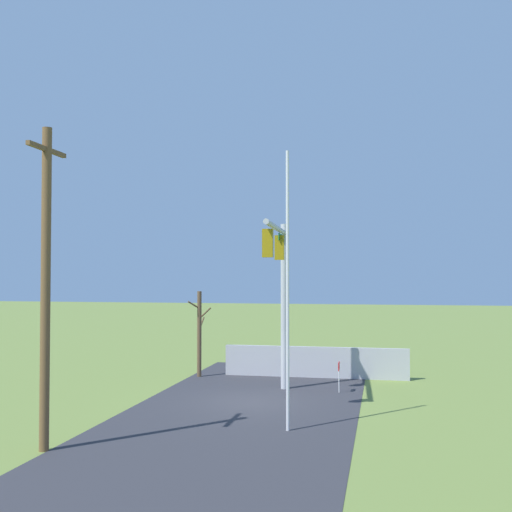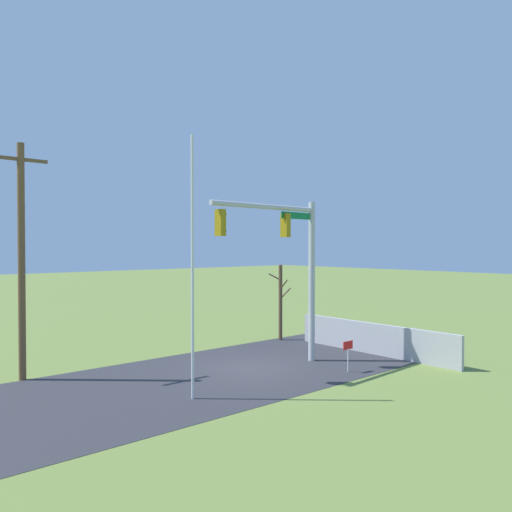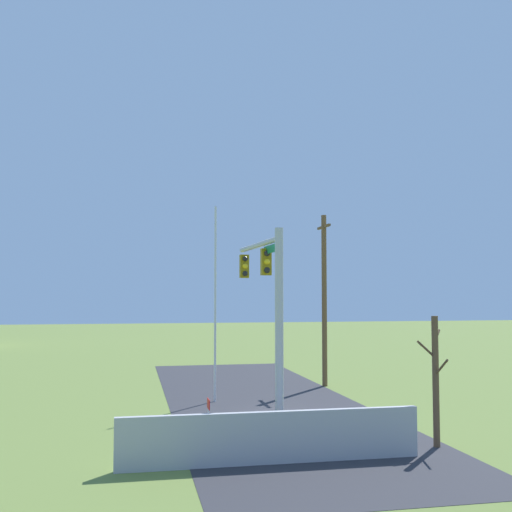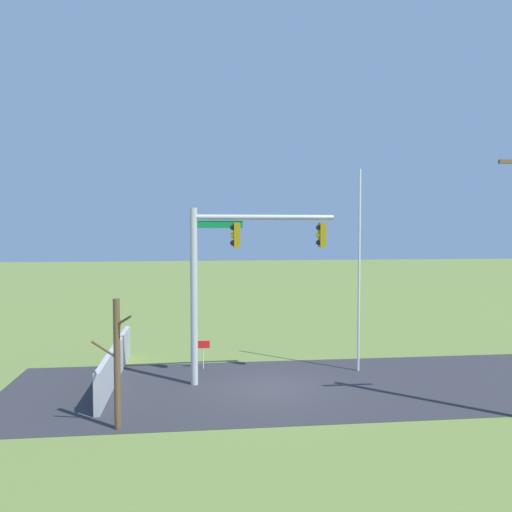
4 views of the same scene
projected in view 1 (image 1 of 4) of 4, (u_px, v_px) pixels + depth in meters
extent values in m
plane|color=olive|center=(252.00, 402.00, 23.39)|extent=(160.00, 160.00, 0.00)
cube|color=#2D2D33|center=(225.00, 427.00, 19.48)|extent=(28.00, 8.00, 0.01)
cube|color=#B7B5AD|center=(288.00, 385.00, 27.00)|extent=(6.00, 6.00, 0.01)
cube|color=#A8A8AD|center=(315.00, 362.00, 28.92)|extent=(0.20, 8.46, 1.41)
cylinder|color=#B2B5BA|center=(284.00, 306.00, 26.13)|extent=(0.28, 0.28, 6.84)
cylinder|color=#B2B5BA|center=(276.00, 228.00, 23.49)|extent=(5.54, 0.46, 0.20)
cube|color=#0F7238|center=(281.00, 238.00, 25.23)|extent=(1.80, 0.12, 0.28)
cube|color=#937A0F|center=(279.00, 248.00, 24.56)|extent=(0.26, 0.37, 0.96)
sphere|color=black|center=(280.00, 240.00, 24.72)|extent=(0.22, 0.22, 0.22)
sphere|color=yellow|center=(280.00, 248.00, 24.71)|extent=(0.22, 0.22, 0.22)
sphere|color=black|center=(280.00, 255.00, 24.70)|extent=(0.22, 0.22, 0.22)
cube|color=#937A0F|center=(268.00, 243.00, 21.17)|extent=(0.26, 0.37, 0.96)
sphere|color=black|center=(268.00, 235.00, 21.32)|extent=(0.22, 0.22, 0.22)
sphere|color=yellow|center=(268.00, 243.00, 21.31)|extent=(0.22, 0.22, 0.22)
sphere|color=black|center=(268.00, 252.00, 21.30)|extent=(0.22, 0.22, 0.22)
cylinder|color=silver|center=(288.00, 290.00, 19.13)|extent=(0.10, 0.10, 8.53)
cylinder|color=brown|center=(46.00, 288.00, 16.97)|extent=(0.26, 0.26, 8.73)
cube|color=brown|center=(47.00, 150.00, 17.09)|extent=(1.90, 0.12, 0.12)
cylinder|color=brown|center=(199.00, 334.00, 29.21)|extent=(0.20, 0.20, 3.96)
cylinder|color=brown|center=(202.00, 323.00, 29.58)|extent=(0.78, 0.07, 0.57)
cylinder|color=brown|center=(194.00, 305.00, 29.06)|extent=(0.54, 0.47, 0.39)
cylinder|color=brown|center=(205.00, 313.00, 29.16)|extent=(0.12, 0.61, 0.55)
cylinder|color=silver|center=(339.00, 381.00, 25.20)|extent=(0.04, 0.04, 0.90)
cube|color=red|center=(339.00, 366.00, 25.22)|extent=(0.56, 0.02, 0.32)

